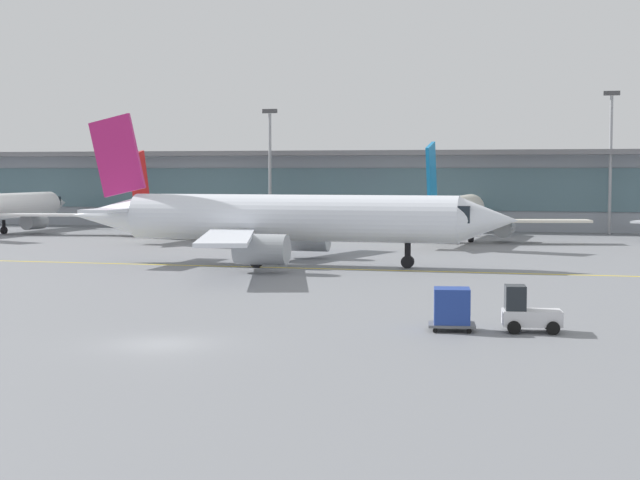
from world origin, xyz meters
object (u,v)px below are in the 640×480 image
at_px(cargo_dolly_lead, 452,308).
at_px(apron_light_mast_1, 270,164).
at_px(baggage_tug, 527,312).
at_px(taxiing_regional_jet, 286,219).
at_px(apron_light_mast_2, 611,157).
at_px(gate_airplane_1, 190,212).
at_px(gate_airplane_2, 454,212).

relative_size(cargo_dolly_lead, apron_light_mast_1, 0.16).
bearing_deg(baggage_tug, taxiing_regional_jet, 115.98).
bearing_deg(apron_light_mast_2, gate_airplane_1, -159.29).
bearing_deg(cargo_dolly_lead, apron_light_mast_1, 104.56).
distance_m(baggage_tug, apron_light_mast_2, 73.44).
distance_m(gate_airplane_1, apron_light_mast_1, 15.59).
xyz_separation_m(gate_airplane_1, apron_light_mast_2, (43.91, 16.60, 5.99)).
distance_m(gate_airplane_1, gate_airplane_2, 28.25).
distance_m(gate_airplane_1, taxiing_regional_jet, 34.13).
bearing_deg(gate_airplane_1, gate_airplane_2, -81.93).
bearing_deg(gate_airplane_1, taxiing_regional_jet, -140.76).
bearing_deg(gate_airplane_1, cargo_dolly_lead, -142.96).
bearing_deg(taxiing_regional_jet, gate_airplane_2, 72.64).
bearing_deg(baggage_tug, gate_airplane_2, 91.34).
xyz_separation_m(cargo_dolly_lead, apron_light_mast_1, (-30.64, 70.68, 6.89)).
bearing_deg(gate_airplane_2, taxiing_regional_jet, 166.09).
height_order(gate_airplane_1, taxiing_regional_jet, taxiing_regional_jet).
bearing_deg(baggage_tug, gate_airplane_1, 115.60).
bearing_deg(apron_light_mast_2, baggage_tug, -94.17).
xyz_separation_m(gate_airplane_2, apron_light_mast_1, (-23.55, 12.50, 4.98)).
relative_size(baggage_tug, apron_light_mast_1, 0.19).
relative_size(gate_airplane_2, baggage_tug, 10.69).
bearing_deg(gate_airplane_2, apron_light_mast_2, -42.89).
bearing_deg(taxiing_regional_jet, cargo_dolly_lead, -60.74).
xyz_separation_m(gate_airplane_1, taxiing_regional_jet, (19.12, -28.26, 0.77)).
height_order(taxiing_regional_jet, baggage_tug, taxiing_regional_jet).
distance_m(cargo_dolly_lead, apron_light_mast_1, 77.35).
distance_m(baggage_tug, cargo_dolly_lead, 3.35).
height_order(taxiing_regional_jet, apron_light_mast_1, apron_light_mast_1).
xyz_separation_m(taxiing_regional_jet, baggage_tug, (19.48, -27.97, -2.62)).
xyz_separation_m(gate_airplane_2, taxiing_regional_jet, (-9.09, -29.70, 0.56)).
height_order(gate_airplane_2, apron_light_mast_2, apron_light_mast_2).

